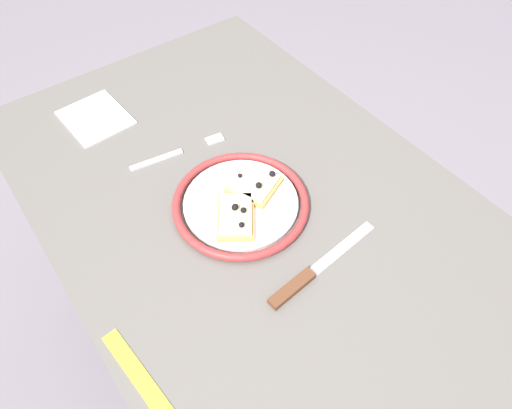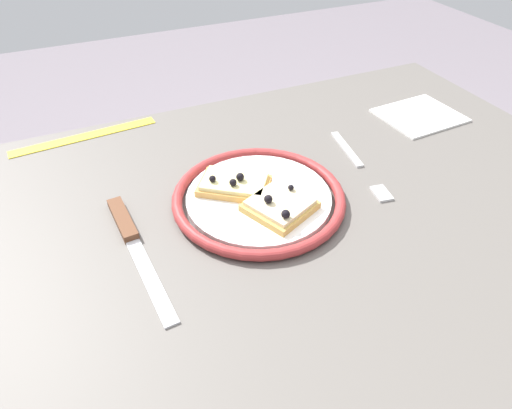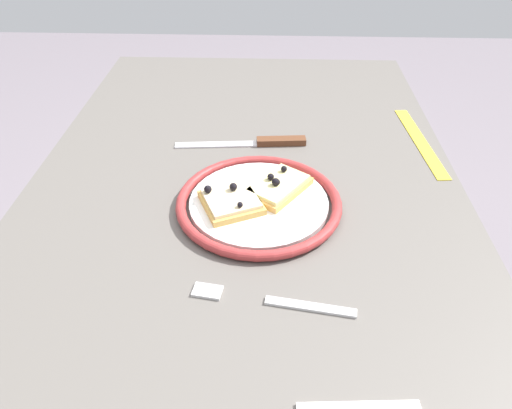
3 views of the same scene
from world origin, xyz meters
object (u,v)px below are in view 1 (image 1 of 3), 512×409
(plate, at_px, (241,203))
(napkin, at_px, (95,118))
(knife, at_px, (306,277))
(pizza_slice_far, at_px, (236,216))
(fork, at_px, (179,152))
(dining_table, at_px, (262,236))
(pizza_slice_near, at_px, (254,184))
(measuring_tape, at_px, (156,400))

(plate, distance_m, napkin, 0.40)
(knife, bearing_deg, pizza_slice_far, -170.40)
(fork, height_order, napkin, same)
(pizza_slice_far, height_order, fork, pizza_slice_far)
(knife, bearing_deg, plate, 179.32)
(dining_table, relative_size, pizza_slice_near, 10.82)
(dining_table, distance_m, pizza_slice_far, 0.12)
(pizza_slice_near, xyz_separation_m, pizza_slice_far, (0.04, -0.07, 0.00))
(dining_table, height_order, plate, plate)
(napkin, bearing_deg, pizza_slice_near, 22.43)
(knife, bearing_deg, napkin, -169.09)
(plate, relative_size, napkin, 1.74)
(plate, distance_m, pizza_slice_far, 0.04)
(pizza_slice_far, height_order, knife, pizza_slice_far)
(pizza_slice_far, xyz_separation_m, napkin, (-0.41, -0.08, -0.02))
(measuring_tape, bearing_deg, plate, 120.54)
(dining_table, relative_size, napkin, 8.09)
(plate, height_order, measuring_tape, plate)
(plate, height_order, knife, plate)
(dining_table, bearing_deg, measuring_tape, -61.20)
(dining_table, relative_size, fork, 5.84)
(plate, relative_size, measuring_tape, 0.99)
(napkin, bearing_deg, knife, 10.91)
(plate, xyz_separation_m, measuring_tape, (0.21, -0.29, -0.01))
(plate, relative_size, pizza_slice_near, 2.32)
(pizza_slice_near, bearing_deg, dining_table, -18.64)
(dining_table, bearing_deg, plate, -141.76)
(pizza_slice_far, bearing_deg, plate, 131.79)
(pizza_slice_near, distance_m, measuring_tape, 0.40)
(knife, xyz_separation_m, napkin, (-0.58, -0.11, -0.00))
(pizza_slice_near, xyz_separation_m, napkin, (-0.37, -0.15, -0.02))
(fork, xyz_separation_m, measuring_tape, (0.40, -0.27, -0.00))
(pizza_slice_far, xyz_separation_m, knife, (0.16, 0.03, -0.02))
(pizza_slice_far, bearing_deg, measuring_tape, -55.46)
(plate, distance_m, measuring_tape, 0.36)
(pizza_slice_near, xyz_separation_m, measuring_tape, (0.22, -0.33, -0.02))
(dining_table, relative_size, plate, 4.66)
(pizza_slice_near, relative_size, napkin, 0.75)
(measuring_tape, height_order, napkin, napkin)
(plate, height_order, pizza_slice_near, pizza_slice_near)
(fork, distance_m, napkin, 0.22)
(pizza_slice_far, relative_size, napkin, 0.83)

